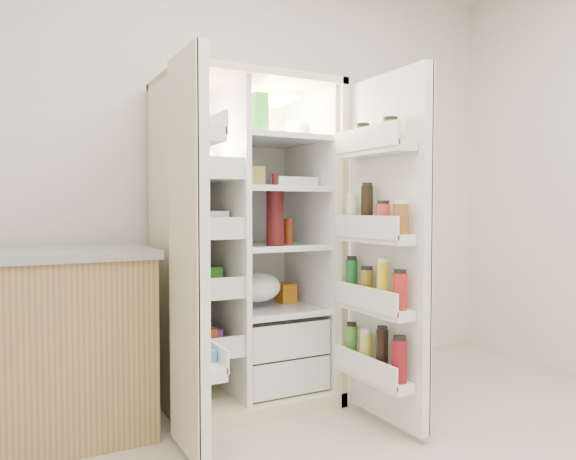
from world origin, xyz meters
TOP-DOWN VIEW (x-y plane):
  - wall_back at (0.00, 2.00)m, footprint 4.00×0.02m
  - refrigerator at (-0.12, 1.65)m, footprint 0.92×0.70m
  - freezer_door at (-0.63, 1.05)m, footprint 0.15×0.40m
  - fridge_door at (0.35, 0.96)m, footprint 0.17×0.58m
  - kitchen_counter at (-1.31, 1.58)m, footprint 1.24×0.66m

SIDE VIEW (x-z plane):
  - kitchen_counter at x=-1.31m, z-range 0.00..0.90m
  - refrigerator at x=-0.12m, z-range -0.15..1.65m
  - fridge_door at x=0.35m, z-range 0.01..1.73m
  - freezer_door at x=-0.63m, z-range 0.03..1.75m
  - wall_back at x=0.00m, z-range 0.00..2.70m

